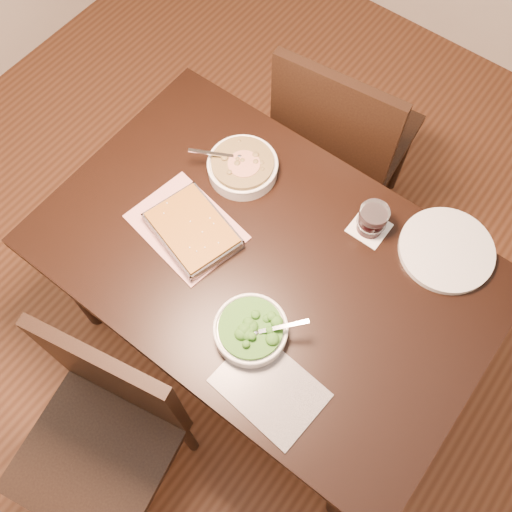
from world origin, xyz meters
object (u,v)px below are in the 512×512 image
table (266,272)px  chair_far (340,139)px  dinner_plate (446,250)px  wine_tumbler (372,219)px  chair_near (106,426)px  stew_bowl (243,166)px  baking_dish (193,231)px  broccoli_bowl (251,330)px

table → chair_far: size_ratio=1.41×
dinner_plate → chair_far: (-0.56, 0.30, -0.20)m
table → wine_tumbler: (0.19, 0.29, 0.15)m
chair_near → chair_far: 1.33m
stew_bowl → chair_far: (0.12, 0.45, -0.23)m
chair_near → dinner_plate: bearing=51.1°
baking_dish → dinner_plate: baking_dish is taller
dinner_plate → chair_far: size_ratio=0.30×
chair_far → dinner_plate: bearing=145.1°
chair_far → table: bearing=94.9°
chair_far → chair_near: bearing=84.5°
wine_tumbler → chair_far: size_ratio=0.10×
table → wine_tumbler: 0.38m
broccoli_bowl → chair_near: (-0.22, -0.45, -0.25)m
wine_tumbler → dinner_plate: wine_tumbler is taller
baking_dish → wine_tumbler: bearing=55.1°
table → broccoli_bowl: (0.11, -0.22, 0.12)m
broccoli_bowl → chair_near: chair_near is taller
stew_bowl → chair_near: chair_near is taller
wine_tumbler → dinner_plate: size_ratio=0.34×
table → chair_far: bearing=101.5°
stew_bowl → wine_tumbler: bearing=9.5°
dinner_plate → chair_far: chair_far is taller
wine_tumbler → chair_near: size_ratio=0.11×
dinner_plate → chair_near: chair_near is taller
stew_bowl → chair_far: size_ratio=0.23×
chair_near → baking_dish: bearing=90.3°
stew_bowl → wine_tumbler: 0.46m
table → wine_tumbler: size_ratio=13.81×
table → wine_tumbler: wine_tumbler is taller
wine_tumbler → chair_far: 0.56m
broccoli_bowl → stew_bowl: bearing=130.3°
chair_near → broccoli_bowl: bearing=52.9°
wine_tumbler → dinner_plate: (0.23, 0.07, -0.05)m
stew_bowl → dinner_plate: bearing=12.3°
baking_dish → chair_near: (0.12, -0.60, -0.25)m
broccoli_bowl → wine_tumbler: 0.51m
dinner_plate → chair_near: bearing=-117.6°
chair_far → baking_dish: bearing=75.7°
chair_near → chair_far: bearing=79.8°
baking_dish → wine_tumbler: 0.56m
baking_dish → broccoli_bowl: bearing=-7.9°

